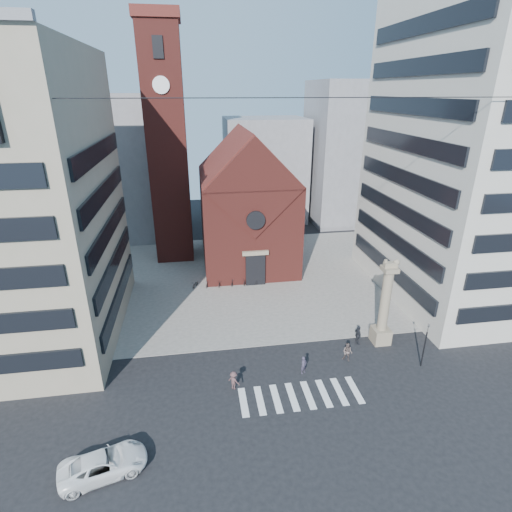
{
  "coord_description": "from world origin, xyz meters",
  "views": [
    {
      "loc": [
        -6.76,
        -27.11,
        22.5
      ],
      "look_at": [
        -1.3,
        8.0,
        7.64
      ],
      "focal_mm": 28.0,
      "sensor_mm": 36.0,
      "label": 1
    }
  ],
  "objects_px": {
    "lion_column": "(384,311)",
    "pedestrian_2": "(358,335)",
    "traffic_light": "(425,344)",
    "scooter_0": "(195,284)",
    "pedestrian_0": "(304,365)",
    "white_car": "(104,464)",
    "pedestrian_1": "(348,352)"
  },
  "relations": [
    {
      "from": "lion_column",
      "to": "pedestrian_2",
      "type": "xyz_separation_m",
      "value": [
        -2.29,
        0.0,
        -2.47
      ]
    },
    {
      "from": "traffic_light",
      "to": "scooter_0",
      "type": "xyz_separation_m",
      "value": [
        -19.4,
        18.18,
        -1.83
      ]
    },
    {
      "from": "pedestrian_0",
      "to": "pedestrian_2",
      "type": "distance_m",
      "value": 7.04
    },
    {
      "from": "white_car",
      "to": "pedestrian_2",
      "type": "bearing_deg",
      "value": -78.36
    },
    {
      "from": "pedestrian_2",
      "to": "lion_column",
      "type": "bearing_deg",
      "value": -94.24
    },
    {
      "from": "pedestrian_2",
      "to": "white_car",
      "type": "bearing_deg",
      "value": 112.74
    },
    {
      "from": "traffic_light",
      "to": "pedestrian_0",
      "type": "xyz_separation_m",
      "value": [
        -10.48,
        0.68,
        -1.47
      ]
    },
    {
      "from": "white_car",
      "to": "pedestrian_1",
      "type": "height_order",
      "value": "pedestrian_1"
    },
    {
      "from": "traffic_light",
      "to": "pedestrian_2",
      "type": "bearing_deg",
      "value": 136.92
    },
    {
      "from": "traffic_light",
      "to": "scooter_0",
      "type": "relative_size",
      "value": 2.79
    },
    {
      "from": "pedestrian_0",
      "to": "white_car",
      "type": "bearing_deg",
      "value": 174.13
    },
    {
      "from": "white_car",
      "to": "scooter_0",
      "type": "relative_size",
      "value": 3.45
    },
    {
      "from": "pedestrian_0",
      "to": "scooter_0",
      "type": "height_order",
      "value": "pedestrian_0"
    },
    {
      "from": "lion_column",
      "to": "scooter_0",
      "type": "relative_size",
      "value": 5.62
    },
    {
      "from": "traffic_light",
      "to": "pedestrian_2",
      "type": "distance_m",
      "value": 6.0
    },
    {
      "from": "white_car",
      "to": "pedestrian_0",
      "type": "distance_m",
      "value": 16.75
    },
    {
      "from": "traffic_light",
      "to": "scooter_0",
      "type": "distance_m",
      "value": 26.65
    },
    {
      "from": "pedestrian_2",
      "to": "scooter_0",
      "type": "relative_size",
      "value": 1.27
    },
    {
      "from": "traffic_light",
      "to": "pedestrian_0",
      "type": "bearing_deg",
      "value": 176.27
    },
    {
      "from": "lion_column",
      "to": "traffic_light",
      "type": "relative_size",
      "value": 2.02
    },
    {
      "from": "traffic_light",
      "to": "pedestrian_0",
      "type": "relative_size",
      "value": 2.64
    },
    {
      "from": "white_car",
      "to": "pedestrian_1",
      "type": "distance_m",
      "value": 21.08
    },
    {
      "from": "traffic_light",
      "to": "white_car",
      "type": "height_order",
      "value": "traffic_light"
    },
    {
      "from": "lion_column",
      "to": "traffic_light",
      "type": "xyz_separation_m",
      "value": [
        1.99,
        -4.0,
        -1.17
      ]
    },
    {
      "from": "lion_column",
      "to": "pedestrian_0",
      "type": "relative_size",
      "value": 5.33
    },
    {
      "from": "lion_column",
      "to": "traffic_light",
      "type": "height_order",
      "value": "lion_column"
    },
    {
      "from": "white_car",
      "to": "pedestrian_0",
      "type": "height_order",
      "value": "pedestrian_0"
    },
    {
      "from": "white_car",
      "to": "pedestrian_1",
      "type": "bearing_deg",
      "value": -81.55
    },
    {
      "from": "scooter_0",
      "to": "white_car",
      "type": "bearing_deg",
      "value": -80.89
    },
    {
      "from": "pedestrian_1",
      "to": "traffic_light",
      "type": "bearing_deg",
      "value": 24.56
    },
    {
      "from": "pedestrian_0",
      "to": "traffic_light",
      "type": "bearing_deg",
      "value": -36.09
    },
    {
      "from": "scooter_0",
      "to": "pedestrian_0",
      "type": "bearing_deg",
      "value": -40.23
    }
  ]
}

